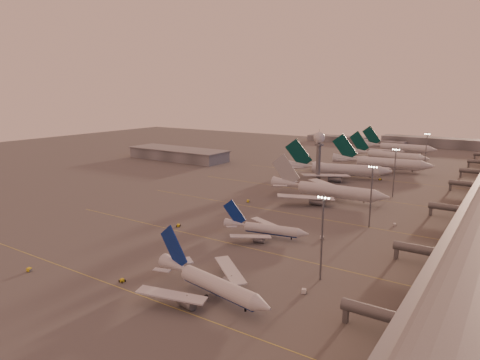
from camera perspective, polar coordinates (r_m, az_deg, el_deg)
The scene contains 25 objects.
ground at distance 156.60m, azimuth -9.46°, elevation -8.00°, with size 700.00×700.00×0.00m, color #525050.
taxiway_markings at distance 185.54m, azimuth 9.49°, elevation -4.81°, with size 180.00×185.25×0.02m.
hangar at distance 335.21m, azimuth -8.25°, elevation 3.46°, with size 82.00×27.00×8.50m.
radar_tower at distance 248.57m, azimuth 10.48°, elevation 4.33°, with size 6.40×6.40×31.10m.
mast_a at distance 121.82m, azimuth 10.88°, elevation -7.06°, with size 3.60×0.56×25.00m.
mast_b at distance 172.87m, azimuth 17.08°, elevation -1.71°, with size 3.60×0.56×25.00m.
mast_c at distance 226.27m, azimuth 19.90°, elevation 1.23°, with size 3.60×0.56×25.00m.
mast_d at distance 313.90m, azimuth 23.55°, elevation 3.76°, with size 3.60×0.56×25.00m.
distant_horizon at distance 445.84m, azimuth 20.64°, elevation 4.84°, with size 165.00×37.50×9.00m.
narrowbody_near at distance 114.29m, azimuth -3.89°, elevation -13.87°, with size 40.61×32.16×15.97m.
narrowbody_mid at distance 157.61m, azimuth 3.41°, elevation -6.71°, with size 32.80×25.94×12.93m.
widebody_white at distance 213.08m, azimuth 11.62°, elevation -1.69°, with size 60.19×48.18×21.16m.
greentail_a at distance 267.78m, azimuth 12.92°, elevation 1.12°, with size 62.91×50.11×23.44m.
greentail_b at distance 298.37m, azimuth 18.34°, elevation 1.92°, with size 65.64×52.78×23.86m.
greentail_c at distance 336.33m, azimuth 19.10°, elevation 2.88°, with size 60.88×48.94×22.13m.
greentail_d at distance 386.01m, azimuth 20.38°, elevation 3.89°, with size 62.24×50.28×22.61m.
gsv_truck_a at distance 143.62m, azimuth -26.18°, elevation -10.48°, with size 6.03×3.59×2.29m.
gsv_tug_near at distance 127.60m, azimuth -15.44°, elevation -12.80°, with size 2.05×3.27×0.91m.
gsv_catering_a at distance 117.54m, azimuth 8.67°, elevation -13.70°, with size 6.20×4.14×4.68m.
gsv_tug_mid at distance 171.18m, azimuth -8.22°, elevation -6.03°, with size 3.61×4.09×1.00m.
gsv_truck_b at distance 158.14m, azimuth 11.05°, elevation -7.36°, with size 6.61×3.98×2.51m.
gsv_truck_c at distance 205.21m, azimuth 1.21°, elevation -2.67°, with size 6.34×4.33×2.42m.
gsv_catering_b at distance 181.21m, azimuth 20.00°, elevation -5.18°, with size 4.78×2.57×3.77m.
gsv_truck_d at distance 266.03m, azimuth 6.53°, elevation 0.58°, with size 1.86×4.71×1.89m.
gsv_tug_hangar at distance 269.09m, azimuth 18.17°, elevation 0.09°, with size 3.63×2.38×0.99m.
Camera 1 is at (101.57, -106.81, 52.89)m, focal length 32.00 mm.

